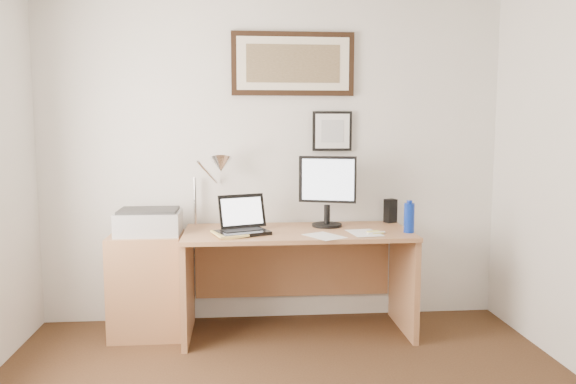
{
  "coord_description": "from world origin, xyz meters",
  "views": [
    {
      "loc": [
        -0.26,
        -2.27,
        1.48
      ],
      "look_at": [
        0.07,
        1.43,
        1.05
      ],
      "focal_mm": 35.0,
      "sensor_mm": 36.0,
      "label": 1
    }
  ],
  "objects": [
    {
      "name": "lcd_monitor",
      "position": [
        0.38,
        1.77,
        1.04
      ],
      "size": [
        0.41,
        0.22,
        0.52
      ],
      "color": "black",
      "rests_on": "desk"
    },
    {
      "name": "marker_pen",
      "position": [
        0.68,
        1.45,
        0.76
      ],
      "size": [
        0.14,
        0.06,
        0.02
      ],
      "primitive_type": "cylinder",
      "rotation": [
        0.0,
        1.57,
        0.35
      ],
      "color": "white",
      "rests_on": "desk"
    },
    {
      "name": "sticky_pad",
      "position": [
        0.68,
        1.48,
        0.76
      ],
      "size": [
        0.11,
        0.11,
        0.01
      ],
      "primitive_type": "cube",
      "rotation": [
        0.0,
        0.0,
        0.32
      ],
      "color": "#F2EE72",
      "rests_on": "desk"
    },
    {
      "name": "side_cabinet",
      "position": [
        -0.92,
        1.68,
        0.36
      ],
      "size": [
        0.5,
        0.4,
        0.73
      ],
      "primitive_type": "cube",
      "color": "#9D6841",
      "rests_on": "floor"
    },
    {
      "name": "paper_sheet_b",
      "position": [
        0.6,
        1.49,
        0.75
      ],
      "size": [
        0.23,
        0.3,
        0.0
      ],
      "primitive_type": "cube",
      "rotation": [
        0.0,
        0.0,
        0.13
      ],
      "color": "white",
      "rests_on": "desk"
    },
    {
      "name": "book",
      "position": [
        -0.42,
        1.46,
        0.76
      ],
      "size": [
        0.27,
        0.32,
        0.02
      ],
      "primitive_type": "imported",
      "rotation": [
        0.0,
        0.0,
        0.3
      ],
      "color": "#DFC569",
      "rests_on": "desk"
    },
    {
      "name": "desk_lamp",
      "position": [
        -0.41,
        1.81,
        1.19
      ],
      "size": [
        0.29,
        0.27,
        0.53
      ],
      "color": "silver",
      "rests_on": "desk"
    },
    {
      "name": "paper_sheet_a",
      "position": [
        0.31,
        1.41,
        0.75
      ],
      "size": [
        0.3,
        0.33,
        0.0
      ],
      "primitive_type": "cube",
      "rotation": [
        0.0,
        0.0,
        0.52
      ],
      "color": "white",
      "rests_on": "desk"
    },
    {
      "name": "picture_large",
      "position": [
        0.15,
        1.97,
        1.95
      ],
      "size": [
        0.92,
        0.04,
        0.47
      ],
      "color": "black",
      "rests_on": "wall_back"
    },
    {
      "name": "wall_back",
      "position": [
        0.0,
        2.0,
        1.25
      ],
      "size": [
        3.5,
        0.02,
        2.5
      ],
      "primitive_type": "cube",
      "color": "white",
      "rests_on": "ground"
    },
    {
      "name": "water_bottle",
      "position": [
        0.92,
        1.49,
        0.85
      ],
      "size": [
        0.07,
        0.07,
        0.21
      ],
      "primitive_type": "cylinder",
      "color": "#0C2A9D",
      "rests_on": "desk"
    },
    {
      "name": "bottle_cap",
      "position": [
        0.92,
        1.49,
        0.97
      ],
      "size": [
        0.04,
        0.04,
        0.02
      ],
      "primitive_type": "cylinder",
      "color": "#0C2A9D",
      "rests_on": "water_bottle"
    },
    {
      "name": "desk",
      "position": [
        0.15,
        1.72,
        0.51
      ],
      "size": [
        1.6,
        0.7,
        0.75
      ],
      "color": "#9D6841",
      "rests_on": "floor"
    },
    {
      "name": "speaker",
      "position": [
        0.9,
        1.91,
        0.84
      ],
      "size": [
        0.1,
        0.1,
        0.18
      ],
      "primitive_type": "cube",
      "rotation": [
        0.0,
        0.0,
        0.38
      ],
      "color": "black",
      "rests_on": "desk"
    },
    {
      "name": "printer",
      "position": [
        -0.9,
        1.69,
        0.82
      ],
      "size": [
        0.44,
        0.34,
        0.18
      ],
      "color": "#ACACAF",
      "rests_on": "side_cabinet"
    },
    {
      "name": "picture_small",
      "position": [
        0.45,
        1.97,
        1.45
      ],
      "size": [
        0.3,
        0.03,
        0.3
      ],
      "color": "black",
      "rests_on": "wall_back"
    },
    {
      "name": "laptop",
      "position": [
        -0.24,
        1.58,
        0.81
      ],
      "size": [
        0.4,
        0.41,
        0.26
      ],
      "color": "black",
      "rests_on": "desk"
    }
  ]
}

